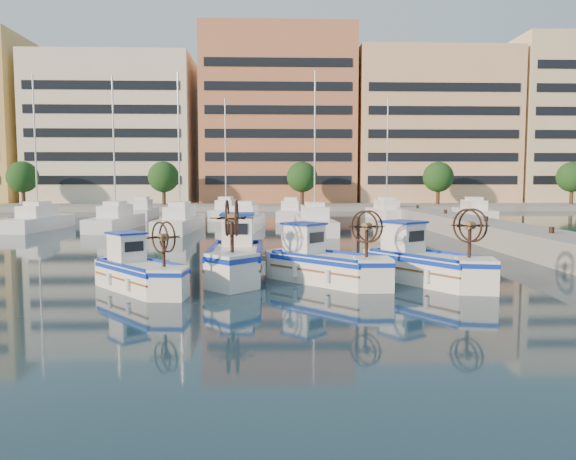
# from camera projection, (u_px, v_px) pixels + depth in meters

# --- Properties ---
(ground) EXTENTS (300.00, 300.00, 0.00)m
(ground) POSITION_uv_depth(u_px,v_px,m) (280.00, 283.00, 20.25)
(ground) COLOR #193342
(ground) RESTS_ON ground
(quay) EXTENTS (3.00, 60.00, 1.20)m
(quay) POSITION_uv_depth(u_px,v_px,m) (531.00, 241.00, 28.61)
(quay) COLOR gray
(quay) RESTS_ON ground
(waterfront) EXTENTS (180.00, 40.00, 25.60)m
(waterfront) POSITION_uv_depth(u_px,v_px,m) (332.00, 131.00, 84.35)
(waterfront) COLOR gray
(waterfront) RESTS_ON ground
(yacht_marina) EXTENTS (40.01, 23.88, 11.50)m
(yacht_marina) POSITION_uv_depth(u_px,v_px,m) (249.00, 218.00, 47.53)
(yacht_marina) COLOR white
(yacht_marina) RESTS_ON ground
(fishing_boat_a) EXTENTS (3.58, 3.84, 2.41)m
(fishing_boat_a) POSITION_uv_depth(u_px,v_px,m) (139.00, 271.00, 18.83)
(fishing_boat_a) COLOR white
(fishing_boat_a) RESTS_ON ground
(fishing_boat_b) EXTENTS (2.01, 4.87, 3.03)m
(fishing_boat_b) POSITION_uv_depth(u_px,v_px,m) (236.00, 256.00, 21.31)
(fishing_boat_b) COLOR white
(fishing_boat_b) RESTS_ON ground
(fishing_boat_c) EXTENTS (4.12, 4.15, 2.68)m
(fishing_boat_c) POSITION_uv_depth(u_px,v_px,m) (324.00, 262.00, 20.28)
(fishing_boat_c) COLOR white
(fishing_boat_c) RESTS_ON ground
(fishing_boat_d) EXTENTS (3.85, 4.51, 2.77)m
(fishing_boat_d) POSITION_uv_depth(u_px,v_px,m) (424.00, 262.00, 20.21)
(fishing_boat_d) COLOR white
(fishing_boat_d) RESTS_ON ground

